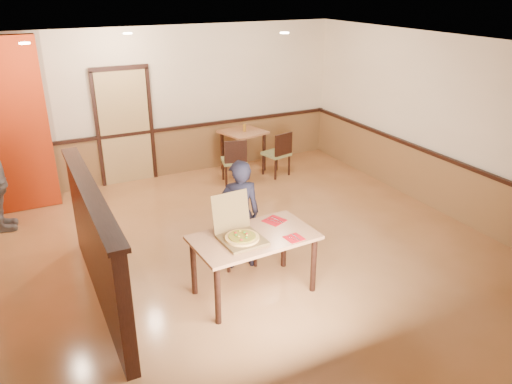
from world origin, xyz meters
TOP-DOWN VIEW (x-y plane):
  - floor at (0.00, 0.00)m, footprint 7.00×7.00m
  - ceiling at (0.00, 0.00)m, footprint 7.00×7.00m
  - wall_back at (0.00, 3.50)m, footprint 7.00×0.00m
  - wall_right at (3.50, 0.00)m, footprint 0.00×7.00m
  - wainscot_back at (0.00, 3.47)m, footprint 7.00×0.04m
  - chair_rail_back at (0.00, 3.45)m, footprint 7.00×0.06m
  - wainscot_right at (3.47, 0.00)m, footprint 0.04×7.00m
  - chair_rail_right at (3.45, 0.00)m, footprint 0.06×7.00m
  - back_door at (-0.80, 3.46)m, footprint 0.90×0.06m
  - booth_partition at (-2.00, -0.20)m, footprint 0.20×3.10m
  - spot_a at (-2.30, 1.80)m, footprint 0.14×0.14m
  - spot_b at (-0.80, 2.50)m, footprint 0.14×0.14m
  - spot_c at (1.40, 1.50)m, footprint 0.14×0.14m
  - main_table at (-0.32, -0.90)m, footprint 1.49×0.90m
  - diner_chair at (-0.20, -0.10)m, footprint 0.49×0.49m
  - side_chair_left at (0.93, 2.44)m, footprint 0.53×0.53m
  - side_chair_right at (1.86, 2.44)m, footprint 0.53×0.53m
  - side_table at (1.39, 3.05)m, footprint 0.91×0.91m
  - diner at (-0.20, -0.25)m, footprint 0.61×0.47m
  - pizza_box at (-0.50, -0.90)m, footprint 0.50×0.58m
  - pizza at (-0.50, -0.96)m, footprint 0.45×0.45m
  - napkin_near at (0.07, -1.15)m, footprint 0.22×0.22m
  - napkin_far at (0.09, -0.65)m, footprint 0.31×0.31m
  - condiment at (1.41, 3.02)m, footprint 0.06×0.06m

SIDE VIEW (x-z plane):
  - floor at x=0.00m, z-range 0.00..0.00m
  - wainscot_back at x=0.00m, z-range 0.00..0.90m
  - wainscot_right at x=3.47m, z-range 0.00..0.90m
  - side_chair_left at x=0.93m, z-range 0.04..0.92m
  - side_chair_right at x=1.86m, z-range 0.04..0.92m
  - diner_chair at x=-0.20m, z-range 0.04..0.97m
  - side_table at x=1.39m, z-range 0.22..1.03m
  - main_table at x=-0.32m, z-range 0.28..1.05m
  - booth_partition at x=-2.00m, z-range 0.01..1.46m
  - diner at x=-0.20m, z-range 0.00..1.49m
  - napkin_near at x=0.07m, z-range 0.77..0.78m
  - napkin_far at x=0.09m, z-range 0.77..0.78m
  - pizza at x=-0.50m, z-range 0.81..0.83m
  - pizza_box at x=-0.50m, z-range 0.59..1.09m
  - condiment at x=1.41m, z-range 0.80..0.95m
  - chair_rail_back at x=0.00m, z-range 0.89..0.95m
  - chair_rail_right at x=3.45m, z-range 0.89..0.95m
  - back_door at x=-0.80m, z-range 0.00..2.10m
  - wall_back at x=0.00m, z-range -2.10..4.90m
  - wall_right at x=3.50m, z-range -2.10..4.90m
  - spot_a at x=-2.30m, z-range 2.77..2.79m
  - spot_b at x=-0.80m, z-range 2.77..2.79m
  - spot_c at x=1.40m, z-range 2.77..2.79m
  - ceiling at x=0.00m, z-range 2.80..2.80m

